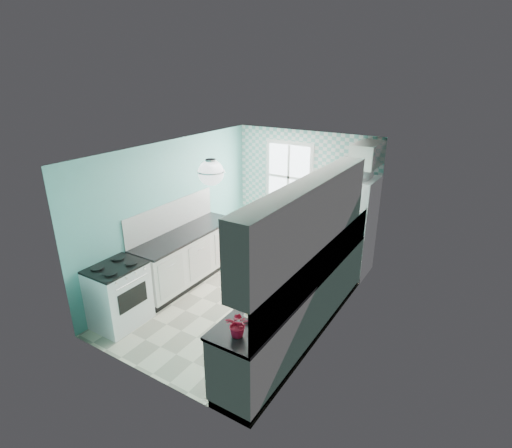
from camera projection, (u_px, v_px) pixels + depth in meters
The scene contains 26 objects.
floor at pixel (246, 297), 6.76m from camera, with size 3.00×4.40×0.02m, color beige.
ceiling at pixel (244, 149), 5.83m from camera, with size 3.00×4.40×0.02m, color white.
wall_back at pixel (305, 193), 8.04m from camera, with size 3.00×0.02×2.50m, color #5CACA6.
wall_front at pixel (139, 290), 4.55m from camera, with size 3.00×0.02×2.50m, color #5CACA6.
wall_left at pixel (174, 211), 7.04m from camera, with size 0.02×4.40×2.50m, color #5CACA6.
wall_right at pixel (335, 250), 5.56m from camera, with size 0.02×4.40×2.50m, color #5CACA6.
accent_wall at pixel (305, 194), 8.03m from camera, with size 3.00×0.01×2.50m, color #72BFB4.
window at pixel (289, 177), 8.07m from camera, with size 1.04×0.05×1.44m.
backsplash_right at pixel (322, 264), 5.27m from camera, with size 0.02×3.60×0.51m, color white.
backsplash_left at pixel (172, 216), 6.99m from camera, with size 0.02×2.15×0.51m, color white.
upper_cabinets_right at pixel (308, 217), 4.93m from camera, with size 0.33×3.20×0.90m, color white.
upper_cabinet_fridge at pixel (368, 154), 6.74m from camera, with size 0.40×0.74×0.40m, color white.
ceiling_light at pixel (211, 173), 5.27m from camera, with size 0.34×0.34×0.35m.
base_cabinets_right at pixel (300, 306), 5.68m from camera, with size 0.60×3.60×0.90m, color white.
countertop_right at pixel (301, 277), 5.52m from camera, with size 0.63×3.60×0.04m, color black.
base_cabinets_left at pixel (187, 258), 7.12m from camera, with size 0.60×2.15×0.90m, color white.
countertop_left at pixel (186, 234), 6.94m from camera, with size 0.63×2.15×0.04m, color black.
fridge at pixel (350, 226), 7.30m from camera, with size 0.80×0.79×1.83m.
stove at pixel (119, 294), 5.90m from camera, with size 0.62×0.78×0.94m.
sink at pixel (329, 251), 6.26m from camera, with size 0.43×0.36×0.53m.
rug at pixel (265, 279), 7.31m from camera, with size 0.75×1.08×0.02m, color maroon.
dish_towel at pixel (303, 277), 6.40m from camera, with size 0.01×0.21×0.31m, color teal.
fruit_bowl at pixel (257, 316), 4.56m from camera, with size 0.27×0.27×0.07m, color white.
potted_plant at pixel (238, 324), 4.22m from camera, with size 0.26×0.22×0.29m, color #B22A20.
soap_bottle at pixel (338, 240), 6.41m from camera, with size 0.08×0.08×0.18m, color #A2BDCC.
microwave at pixel (355, 169), 6.91m from camera, with size 0.57×0.39×0.31m, color white.
Camera 1 is at (3.22, -4.87, 3.62)m, focal length 28.00 mm.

